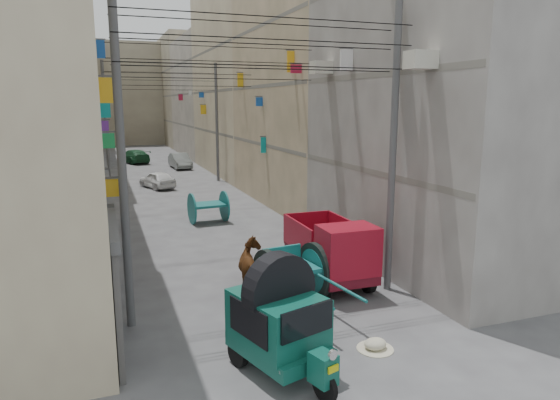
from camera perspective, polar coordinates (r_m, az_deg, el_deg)
name	(u,v)px	position (r m, az deg, el deg)	size (l,w,h in m)	color
building_row_left	(37,87)	(40.29, -26.02, 11.51)	(8.00, 62.00, 14.00)	beige
building_row_right	(252,89)	(41.86, -3.19, 12.52)	(8.00, 62.00, 14.00)	#A09C96
end_cap_building	(128,95)	(72.07, -16.96, 11.45)	(22.00, 10.00, 13.00)	tan
shutters_left	(110,226)	(16.77, -18.88, -2.84)	(0.18, 14.40, 2.88)	#48484C
signboards	(178,139)	(27.97, -11.58, 6.87)	(8.22, 40.52, 5.67)	#1953B2
ac_units	(368,31)	(15.78, 10.07, 18.48)	(0.70, 6.55, 3.35)	beige
utility_poles	(193,133)	(23.34, -9.91, 7.56)	(7.40, 22.20, 8.00)	#505153
overhead_cables	(202,67)	(20.80, -8.87, 14.82)	(7.40, 22.52, 1.12)	black
auto_rickshaw	(279,319)	(10.20, -0.07, -13.46)	(2.03, 2.77, 1.88)	black
tonga_cart	(292,273)	(13.61, 1.36, -8.39)	(1.83, 3.62, 1.56)	black
mini_truck	(335,255)	(14.79, 6.27, -6.25)	(1.66, 3.60, 2.02)	black
second_cart	(208,206)	(22.76, -8.20, -0.73)	(1.71, 1.54, 1.41)	#166160
feed_sack	(375,344)	(11.61, 10.83, -15.85)	(0.51, 0.41, 0.25)	beige
horse	(253,268)	(14.27, -3.09, -7.77)	(0.80, 1.77, 1.49)	#5C2116
distant_car_white	(157,180)	(32.77, -13.85, 2.28)	(1.30, 3.22, 1.10)	white
distant_car_grey	(180,161)	(42.45, -11.36, 4.41)	(1.32, 3.79, 1.25)	slate
distant_car_green	(134,156)	(47.21, -16.35, 4.81)	(1.72, 4.22, 1.22)	#1A4D2B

